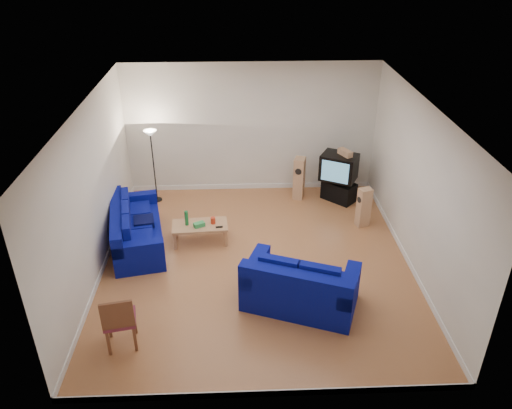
{
  "coord_description": "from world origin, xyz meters",
  "views": [
    {
      "loc": [
        -0.35,
        -8.1,
        5.83
      ],
      "look_at": [
        0.0,
        0.4,
        1.1
      ],
      "focal_mm": 35.0,
      "sensor_mm": 36.0,
      "label": 1
    }
  ],
  "objects_px": {
    "coffee_table": "(200,227)",
    "television": "(339,167)",
    "tv_stand": "(339,191)",
    "sofa_three_seat": "(134,231)",
    "sofa_loveseat": "(300,289)"
  },
  "relations": [
    {
      "from": "coffee_table",
      "to": "television",
      "type": "xyz_separation_m",
      "value": [
        3.2,
        1.69,
        0.53
      ]
    },
    {
      "from": "sofa_three_seat",
      "to": "sofa_loveseat",
      "type": "height_order",
      "value": "sofa_loveseat"
    },
    {
      "from": "tv_stand",
      "to": "television",
      "type": "height_order",
      "value": "television"
    },
    {
      "from": "sofa_three_seat",
      "to": "sofa_loveseat",
      "type": "xyz_separation_m",
      "value": [
        3.19,
        -2.08,
        0.04
      ]
    },
    {
      "from": "sofa_loveseat",
      "to": "coffee_table",
      "type": "height_order",
      "value": "sofa_loveseat"
    },
    {
      "from": "television",
      "to": "coffee_table",
      "type": "bearing_deg",
      "value": -124.2
    },
    {
      "from": "sofa_loveseat",
      "to": "coffee_table",
      "type": "xyz_separation_m",
      "value": [
        -1.84,
        2.14,
        0.0
      ]
    },
    {
      "from": "coffee_table",
      "to": "television",
      "type": "relative_size",
      "value": 1.19
    },
    {
      "from": "tv_stand",
      "to": "television",
      "type": "xyz_separation_m",
      "value": [
        -0.05,
        -0.03,
        0.65
      ]
    },
    {
      "from": "sofa_loveseat",
      "to": "sofa_three_seat",
      "type": "bearing_deg",
      "value": 167.65
    },
    {
      "from": "television",
      "to": "sofa_loveseat",
      "type": "bearing_deg",
      "value": -81.65
    },
    {
      "from": "tv_stand",
      "to": "sofa_three_seat",
      "type": "bearing_deg",
      "value": -115.05
    },
    {
      "from": "coffee_table",
      "to": "television",
      "type": "height_order",
      "value": "television"
    },
    {
      "from": "coffee_table",
      "to": "sofa_three_seat",
      "type": "bearing_deg",
      "value": -177.63
    },
    {
      "from": "television",
      "to": "sofa_three_seat",
      "type": "bearing_deg",
      "value": -131.07
    }
  ]
}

